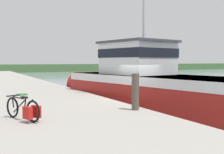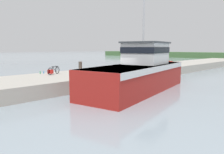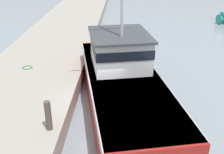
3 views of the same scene
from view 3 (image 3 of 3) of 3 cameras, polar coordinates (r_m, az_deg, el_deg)
ground_plane at (r=14.31m, az=-2.55°, el=-7.69°), size 320.00×320.00×0.00m
dock_pier at (r=15.05m, az=-19.47°, el=-5.34°), size 6.08×80.00×0.97m
fishing_boat_main at (r=14.48m, az=2.02°, el=-0.81°), size 5.53×13.32×8.83m
mooring_post at (r=11.55m, az=-12.82°, el=-7.67°), size 0.26×0.26×1.27m
hose_coil at (r=17.96m, az=-16.82°, el=1.86°), size 0.60×0.60×0.04m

